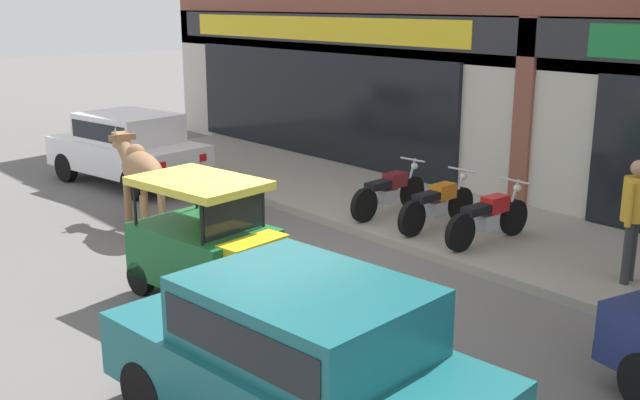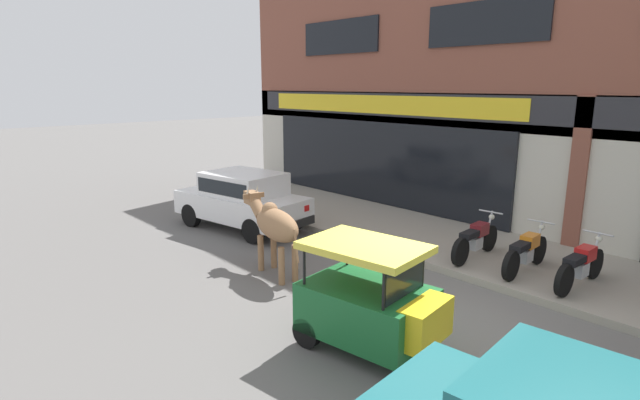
# 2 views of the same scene
# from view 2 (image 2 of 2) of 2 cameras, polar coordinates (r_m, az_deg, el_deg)

# --- Properties ---
(ground_plane) EXTENTS (90.00, 90.00, 0.00)m
(ground_plane) POSITION_cam_2_polar(r_m,az_deg,el_deg) (7.90, 11.32, -14.42)
(ground_plane) COLOR #605E5B
(sidewalk) EXTENTS (19.00, 3.24, 0.14)m
(sidewalk) POSITION_cam_2_polar(r_m,az_deg,el_deg) (10.96, 23.48, -6.92)
(sidewalk) COLOR gray
(sidewalk) RESTS_ON ground
(shop_building) EXTENTS (23.00, 1.40, 8.38)m
(shop_building) POSITION_cam_2_polar(r_m,az_deg,el_deg) (12.13, 29.02, 13.17)
(shop_building) COLOR brown
(shop_building) RESTS_ON ground
(cow) EXTENTS (2.14, 0.77, 1.61)m
(cow) POSITION_cam_2_polar(r_m,az_deg,el_deg) (9.57, -5.24, -2.80)
(cow) COLOR #936B47
(cow) RESTS_ON ground
(car_2) EXTENTS (3.78, 2.15, 1.46)m
(car_2) POSITION_cam_2_polar(r_m,az_deg,el_deg) (12.82, -8.86, 0.30)
(car_2) COLOR black
(car_2) RESTS_ON ground
(auto_rickshaw) EXTENTS (2.08, 1.40, 1.52)m
(auto_rickshaw) POSITION_cam_2_polar(r_m,az_deg,el_deg) (7.02, 5.87, -11.88)
(auto_rickshaw) COLOR black
(auto_rickshaw) RESTS_ON ground
(motorcycle_0) EXTENTS (0.52, 1.81, 0.88)m
(motorcycle_0) POSITION_cam_2_polar(r_m,az_deg,el_deg) (10.68, 17.38, -4.35)
(motorcycle_0) COLOR black
(motorcycle_0) RESTS_ON sidewalk
(motorcycle_1) EXTENTS (0.52, 1.81, 0.88)m
(motorcycle_1) POSITION_cam_2_polar(r_m,az_deg,el_deg) (10.24, 22.47, -5.51)
(motorcycle_1) COLOR black
(motorcycle_1) RESTS_ON sidewalk
(motorcycle_2) EXTENTS (0.52, 1.81, 0.88)m
(motorcycle_2) POSITION_cam_2_polar(r_m,az_deg,el_deg) (9.89, 27.65, -6.67)
(motorcycle_2) COLOR black
(motorcycle_2) RESTS_ON sidewalk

